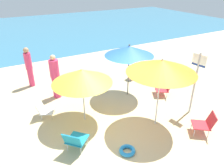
{
  "coord_description": "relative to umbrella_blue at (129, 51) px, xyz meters",
  "views": [
    {
      "loc": [
        -2.4,
        -4.55,
        4.04
      ],
      "look_at": [
        0.82,
        1.23,
        0.7
      ],
      "focal_mm": 33.85,
      "sensor_mm": 36.0,
      "label": 1
    }
  ],
  "objects": [
    {
      "name": "person_a",
      "position": [
        -2.42,
        1.14,
        -0.92
      ],
      "size": [
        0.34,
        0.34,
        1.66
      ],
      "rotation": [
        0.0,
        0.0,
        1.35
      ],
      "color": "#DB3866",
      "rests_on": "ground_plane"
    },
    {
      "name": "beach_chair_a",
      "position": [
        -3.14,
        0.09,
        -1.46
      ],
      "size": [
        0.65,
        0.65,
        0.56
      ],
      "rotation": [
        0.0,
        0.0,
        -0.44
      ],
      "color": "white",
      "rests_on": "ground_plane"
    },
    {
      "name": "beach_chair_b",
      "position": [
        -2.8,
        -1.84,
        -1.4
      ],
      "size": [
        0.77,
        0.76,
        0.64
      ],
      "rotation": [
        0.0,
        0.0,
        0.75
      ],
      "color": "teal",
      "rests_on": "ground_plane"
    },
    {
      "name": "beach_chair_c",
      "position": [
        0.68,
        -2.99,
        -1.4
      ],
      "size": [
        0.73,
        0.71,
        0.66
      ],
      "rotation": [
        0.0,
        0.0,
        2.49
      ],
      "color": "red",
      "rests_on": "ground_plane"
    },
    {
      "name": "swim_ring",
      "position": [
        -1.67,
        -2.56,
        -1.7
      ],
      "size": [
        0.42,
        0.42,
        0.1
      ],
      "primitive_type": "torus",
      "color": "#238CD8",
      "rests_on": "ground_plane"
    },
    {
      "name": "umbrella_blue",
      "position": [
        0.0,
        0.0,
        0.0
      ],
      "size": [
        1.76,
        1.76,
        1.98
      ],
      "color": "#4C4C51",
      "rests_on": "ground_plane"
    },
    {
      "name": "warning_sign",
      "position": [
        1.17,
        -2.02,
        -0.42
      ],
      "size": [
        0.1,
        0.44,
        2.07
      ],
      "rotation": [
        0.0,
        0.0,
        0.17
      ],
      "color": "#ADADB2",
      "rests_on": "ground_plane"
    },
    {
      "name": "beach_chair_d",
      "position": [
        1.19,
        -0.7,
        -1.43
      ],
      "size": [
        0.74,
        0.75,
        0.59
      ],
      "rotation": [
        0.0,
        0.0,
        2.62
      ],
      "color": "red",
      "rests_on": "ground_plane"
    },
    {
      "name": "person_c",
      "position": [
        -3.08,
        2.56,
        -0.9
      ],
      "size": [
        0.27,
        0.27,
        1.64
      ],
      "rotation": [
        0.0,
        0.0,
        2.49
      ],
      "color": "#DB3866",
      "rests_on": "ground_plane"
    },
    {
      "name": "person_b",
      "position": [
        1.03,
        1.11,
        -1.24
      ],
      "size": [
        0.56,
        0.42,
        1.0
      ],
      "rotation": [
        0.0,
        0.0,
        3.44
      ],
      "color": "#2D519E",
      "rests_on": "ground_plane"
    },
    {
      "name": "umbrella_yellow",
      "position": [
        -2.07,
        -0.7,
        -0.23
      ],
      "size": [
        1.78,
        1.78,
        1.78
      ],
      "color": "silver",
      "rests_on": "ground_plane"
    },
    {
      "name": "sea_water",
      "position": [
        -1.6,
        13.31,
        -1.75
      ],
      "size": [
        40.0,
        16.0,
        0.01
      ],
      "primitive_type": "cube",
      "color": "teal",
      "rests_on": "ground_plane"
    },
    {
      "name": "umbrella_orange",
      "position": [
        -0.26,
        -1.97,
        0.16
      ],
      "size": [
        1.93,
        1.93,
        2.16
      ],
      "color": "silver",
      "rests_on": "ground_plane"
    },
    {
      "name": "ground_plane",
      "position": [
        -1.6,
        -1.38,
        -1.75
      ],
      "size": [
        40.0,
        40.0,
        0.0
      ],
      "primitive_type": "plane",
      "color": "#D3BC8C"
    }
  ]
}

